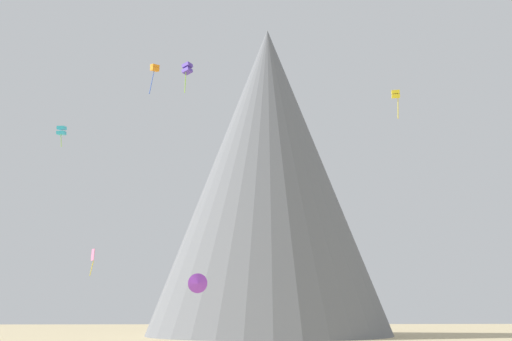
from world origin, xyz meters
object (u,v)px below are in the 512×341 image
Objects in this scene: kite_violet_low at (198,283)px; kite_cyan_high at (61,131)px; rock_massif at (270,182)px; kite_indigo_high at (187,69)px; kite_orange_high at (155,68)px; kite_yellow_mid at (396,95)px; kite_pink_low at (93,257)px.

kite_cyan_high is at bearing 129.41° from kite_violet_low.
kite_indigo_high is (-13.50, -66.73, -3.06)m from rock_massif.
kite_orange_high reaches higher than kite_indigo_high.
kite_violet_low is (-19.24, 8.78, -17.78)m from kite_yellow_mid.
kite_cyan_high is at bearing 97.97° from kite_orange_high.
kite_yellow_mid is 48.06m from kite_cyan_high.
kite_indigo_high is at bearing -130.05° from kite_pink_low.
kite_pink_low reaches higher than kite_violet_low.
rock_massif reaches higher than kite_orange_high.
rock_massif reaches higher than kite_pink_low.
kite_orange_high is 1.21× the size of kite_pink_low.
kite_yellow_mid is (7.05, -69.50, -6.50)m from rock_massif.
rock_massif is 22.66× the size of kite_pink_low.
kite_cyan_high is 1.03× the size of kite_pink_low.
kite_yellow_mid is at bearing -48.61° from kite_orange_high.
kite_orange_high is at bearing 179.65° from kite_violet_low.
kite_indigo_high is at bearing -83.27° from kite_orange_high.
kite_cyan_high is 34.95m from kite_violet_low.
kite_yellow_mid is at bearing -63.73° from kite_indigo_high.
kite_orange_high is 6.92m from kite_indigo_high.
kite_cyan_high reaches higher than kite_violet_low.
kite_indigo_high is 1.50× the size of kite_violet_low.
kite_violet_low is (1.31, 6.01, -21.21)m from kite_indigo_high.
kite_yellow_mid is at bearing -109.45° from kite_pink_low.
kite_pink_low is (8.72, -14.88, -18.97)m from kite_cyan_high.
rock_massif is 53.64m from kite_cyan_high.
kite_violet_low is (20.36, -18.15, -21.86)m from kite_cyan_high.
kite_indigo_high is (-20.55, 2.77, 3.43)m from kite_yellow_mid.
kite_cyan_high is at bearing 32.24° from kite_pink_low.
rock_massif is at bearing 43.59° from kite_orange_high.
rock_massif is at bearing -20.65° from kite_pink_low.
kite_violet_low is (5.28, 0.79, -23.41)m from kite_orange_high.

